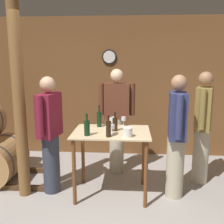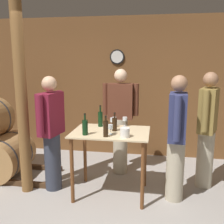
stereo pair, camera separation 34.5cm
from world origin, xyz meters
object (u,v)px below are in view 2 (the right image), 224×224
person_visitor_bearded (177,136)px  wine_bottle_center (106,128)px  wine_bottle_left (100,118)px  ice_bucket (125,133)px  wooden_post (22,100)px  wine_bottle_right (115,124)px  person_visitor_with_scarf (207,128)px  wine_glass_near_center (114,119)px  wine_glass_near_right (111,127)px  wine_glass_near_left (112,120)px  person_host (120,119)px  wine_glass_far_side (125,119)px  person_visitor_near_door (51,131)px  wine_bottle_far_left (85,127)px

person_visitor_bearded → wine_bottle_center: bearing=-163.5°
wine_bottle_left → ice_bucket: size_ratio=2.56×
wooden_post → wine_bottle_right: wooden_post is taller
wine_bottle_center → person_visitor_with_scarf: person_visitor_with_scarf is taller
wine_glass_near_center → wine_glass_near_right: 0.45m
wine_glass_near_left → wooden_post: bearing=-165.8°
person_host → person_visitor_bearded: bearing=-41.2°
wine_glass_far_side → ice_bucket: bearing=-83.1°
wine_bottle_left → person_visitor_with_scarf: size_ratio=0.18×
wine_glass_near_right → wooden_post: bearing=178.2°
wine_bottle_center → person_visitor_near_door: bearing=161.7°
wine_bottle_far_left → person_visitor_with_scarf: bearing=22.7°
wine_bottle_far_left → person_visitor_near_door: bearing=157.0°
wine_glass_near_center → person_host: (0.03, 0.44, -0.10)m
wooden_post → wine_glass_near_center: size_ratio=20.07×
wine_bottle_center → wine_glass_near_center: bearing=88.2°
wine_glass_near_right → ice_bucket: bearing=-26.4°
wine_bottle_left → wine_glass_near_right: 0.44m
wine_bottle_left → person_visitor_bearded: person_visitor_bearded is taller
wine_bottle_center → wine_glass_far_side: bearing=72.9°
wine_bottle_left → wine_bottle_center: 0.53m
wine_bottle_far_left → wine_glass_far_side: size_ratio=2.06×
person_host → wine_glass_near_left: bearing=-94.5°
wine_bottle_center → wine_glass_near_left: bearing=89.1°
person_visitor_with_scarf → person_visitor_near_door: size_ratio=1.03×
wine_glass_near_center → ice_bucket: 0.60m
wine_bottle_right → person_visitor_with_scarf: (1.30, 0.43, -0.11)m
wooden_post → wine_glass_near_left: 1.30m
wine_bottle_center → wine_glass_far_side: (0.18, 0.57, -0.01)m
wine_glass_near_left → wine_glass_far_side: size_ratio=1.04×
wine_glass_near_center → wine_bottle_right: bearing=-80.3°
wine_glass_near_right → person_host: (0.01, 0.89, -0.09)m
wine_bottle_far_left → wine_glass_near_right: bearing=14.6°
wooden_post → person_visitor_with_scarf: bearing=12.4°
wine_bottle_right → person_visitor_bearded: (0.84, -0.03, -0.13)m
wine_bottle_center → wine_glass_near_center: size_ratio=2.05×
wine_bottle_far_left → person_visitor_bearded: person_visitor_bearded is taller
wine_glass_near_right → ice_bucket: size_ratio=1.08×
wine_bottle_left → person_visitor_with_scarf: bearing=8.4°
wine_bottle_left → wine_bottle_center: bearing=-70.5°
wooden_post → wine_glass_near_right: wooden_post is taller
wine_bottle_left → person_host: size_ratio=0.18×
wine_bottle_far_left → wine_glass_near_left: 0.52m
person_host → person_visitor_bearded: (0.85, -0.75, -0.03)m
wine_glass_near_right → ice_bucket: 0.23m
wine_glass_near_left → ice_bucket: bearing=-62.3°
person_host → wine_bottle_far_left: bearing=-108.8°
wooden_post → wine_bottle_far_left: (0.93, -0.12, -0.32)m
person_host → person_visitor_with_scarf: person_host is taller
person_host → wine_glass_near_center: bearing=-94.1°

